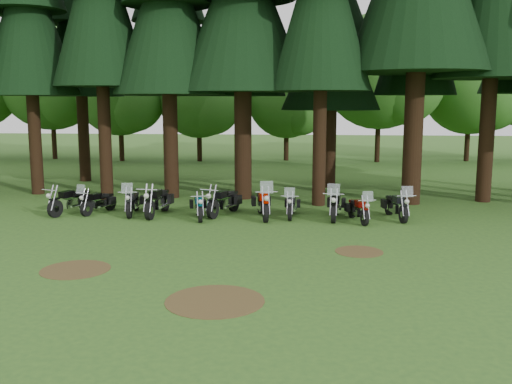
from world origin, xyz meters
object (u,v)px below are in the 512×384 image
Objects in this scene: motorcycle_5 at (224,202)px; motorcycle_7 at (291,206)px; motorcycle_3 at (158,202)px; motorcycle_1 at (98,203)px; motorcycle_4 at (199,207)px; motorcycle_0 at (71,202)px; motorcycle_8 at (335,206)px; motorcycle_9 at (358,210)px; motorcycle_2 at (133,203)px; motorcycle_6 at (263,204)px; motorcycle_10 at (396,207)px.

motorcycle_5 is 1.12× the size of motorcycle_7.
motorcycle_5 is at bearing 11.33° from motorcycle_3.
motorcycle_1 is 4.15m from motorcycle_4.
motorcycle_4 is 0.91× the size of motorcycle_5.
motorcycle_0 is 10.19m from motorcycle_8.
motorcycle_9 is at bearing -12.22° from motorcycle_7.
motorcycle_3 reaches higher than motorcycle_4.
motorcycle_1 is 0.95× the size of motorcycle_4.
motorcycle_3 is at bearing -11.62° from motorcycle_2.
motorcycle_6 reaches higher than motorcycle_8.
motorcycle_1 is (1.02, 0.21, -0.05)m from motorcycle_0.
motorcycle_6 reaches higher than motorcycle_3.
motorcycle_9 is (0.81, -0.47, -0.07)m from motorcycle_8.
motorcycle_4 is at bearing 172.74° from motorcycle_10.
motorcycle_1 is 9.18m from motorcycle_8.
motorcycle_8 is (6.75, -0.01, -0.02)m from motorcycle_3.
motorcycle_2 is at bearing 154.66° from motorcycle_4.
motorcycle_6 reaches higher than motorcycle_2.
motorcycle_8 reaches higher than motorcycle_5.
motorcycle_2 is at bearing -176.59° from motorcycle_7.
motorcycle_8 is (4.24, -0.32, 0.00)m from motorcycle_5.
motorcycle_1 is 0.89× the size of motorcycle_10.
motorcycle_1 is at bearing -177.63° from motorcycle_7.
motorcycle_4 is (2.69, -0.51, -0.03)m from motorcycle_2.
motorcycle_4 is 5.09m from motorcycle_8.
motorcycle_0 is at bearing 168.39° from motorcycle_6.
motorcycle_5 is at bearing 24.98° from motorcycle_0.
motorcycle_4 is 1.02× the size of motorcycle_7.
motorcycle_1 is 0.97× the size of motorcycle_7.
motorcycle_2 is 2.74m from motorcycle_4.
motorcycle_2 is (1.42, -0.12, 0.04)m from motorcycle_1.
motorcycle_2 is 0.89× the size of motorcycle_6.
motorcycle_9 is (9.98, -0.68, 0.00)m from motorcycle_1.
motorcycle_8 is at bearing 172.13° from motorcycle_10.
motorcycle_6 reaches higher than motorcycle_1.
motorcycle_3 is (1.01, -0.07, 0.05)m from motorcycle_2.
motorcycle_8 is at bearing 16.27° from motorcycle_5.
motorcycle_1 is 0.79× the size of motorcycle_3.
motorcycle_2 reaches higher than motorcycle_7.
motorcycle_7 is (2.61, -0.14, -0.07)m from motorcycle_5.
motorcycle_8 is at bearing -8.14° from motorcycle_2.
motorcycle_8 is (10.19, 0.01, 0.02)m from motorcycle_0.
motorcycle_9 reaches higher than motorcycle_0.
motorcycle_3 is at bearing 161.98° from motorcycle_9.
motorcycle_3 reaches higher than motorcycle_5.
motorcycle_10 reaches higher than motorcycle_3.
motorcycle_7 is at bearing -179.51° from motorcycle_8.
motorcycle_2 is 0.99× the size of motorcycle_10.
motorcycle_0 is 5.14m from motorcycle_4.
motorcycle_2 is at bearing 161.93° from motorcycle_9.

